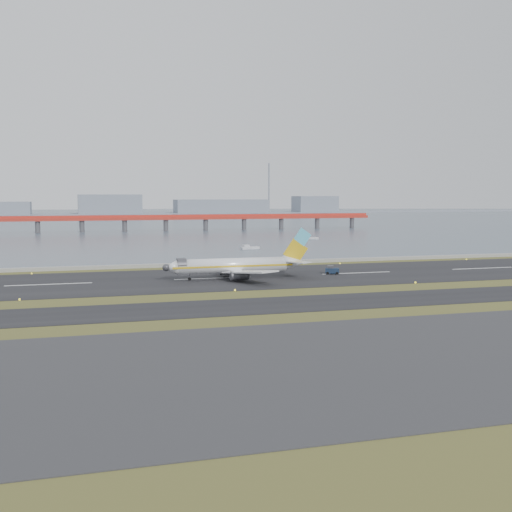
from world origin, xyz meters
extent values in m
plane|color=#3C4B1A|center=(0.00, 0.00, 0.00)|extent=(1000.00, 1000.00, 0.00)
cube|color=#303133|center=(0.00, -55.00, 0.05)|extent=(1000.00, 50.00, 0.10)
cube|color=black|center=(0.00, -12.00, 0.05)|extent=(1000.00, 18.00, 0.10)
cube|color=black|center=(0.00, 30.00, 0.05)|extent=(1000.00, 45.00, 0.10)
cube|color=gray|center=(0.00, 60.00, 0.50)|extent=(1000.00, 2.50, 1.00)
cube|color=#435260|center=(0.00, 460.00, 0.00)|extent=(1400.00, 800.00, 1.30)
cube|color=red|center=(20.00, 250.00, 7.50)|extent=(260.00, 5.00, 1.60)
cube|color=red|center=(20.00, 250.00, 9.00)|extent=(260.00, 0.40, 1.40)
cylinder|color=#4C4C51|center=(20.00, 250.00, 3.00)|extent=(2.80, 2.80, 7.00)
cylinder|color=#4C4C51|center=(116.00, 250.00, 3.00)|extent=(2.80, 2.80, 7.00)
cube|color=gray|center=(0.00, 620.00, 0.00)|extent=(1400.00, 80.00, 1.00)
cube|color=gray|center=(10.00, 620.00, 11.00)|extent=(70.00, 35.00, 22.00)
cube|color=gray|center=(140.00, 620.00, 8.00)|extent=(110.00, 35.00, 16.00)
cube|color=gray|center=(260.00, 620.00, 10.00)|extent=(50.00, 35.00, 20.00)
cylinder|color=gray|center=(200.00, 620.00, 30.00)|extent=(1.80, 1.80, 60.00)
cylinder|color=white|center=(4.46, 27.60, 3.50)|extent=(28.00, 3.80, 3.80)
cone|color=white|center=(-11.14, 27.60, 3.50)|extent=(3.20, 3.80, 3.80)
cone|color=white|center=(20.66, 27.60, 3.80)|extent=(5.00, 3.80, 3.80)
cube|color=gold|center=(4.46, 25.68, 3.50)|extent=(31.00, 0.06, 0.45)
cube|color=gold|center=(4.46, 29.52, 3.50)|extent=(31.00, 0.06, 0.45)
cube|color=white|center=(6.66, 19.10, 2.80)|extent=(11.31, 15.89, 1.66)
cube|color=white|center=(6.66, 36.10, 2.80)|extent=(11.31, 15.89, 1.66)
cylinder|color=#3E3E44|center=(4.96, 21.60, 1.60)|extent=(4.20, 2.10, 2.10)
cylinder|color=#3E3E44|center=(4.96, 33.60, 1.60)|extent=(4.20, 2.10, 2.10)
cube|color=gold|center=(21.46, 27.60, 6.70)|extent=(6.80, 0.35, 6.85)
cube|color=#51C0E5|center=(23.36, 27.60, 10.40)|extent=(4.85, 0.37, 4.90)
cube|color=white|center=(20.96, 23.80, 4.30)|extent=(5.64, 6.80, 0.22)
cube|color=white|center=(20.96, 31.40, 4.30)|extent=(5.64, 6.80, 0.22)
cylinder|color=black|center=(-6.54, 27.60, 0.45)|extent=(0.80, 0.28, 0.80)
cylinder|color=black|center=(5.96, 24.80, 0.55)|extent=(1.00, 0.38, 1.00)
cylinder|color=black|center=(5.96, 30.40, 0.55)|extent=(1.00, 0.38, 1.00)
cube|color=#15233A|center=(32.72, 29.70, 1.03)|extent=(4.14, 3.22, 1.37)
cube|color=#3E3E44|center=(32.29, 29.87, 1.94)|extent=(2.10, 2.17, 0.80)
cylinder|color=black|center=(31.22, 29.30, 0.40)|extent=(0.87, 0.60, 0.80)
cylinder|color=black|center=(31.87, 31.00, 0.40)|extent=(0.87, 0.60, 0.80)
cylinder|color=black|center=(33.56, 28.40, 0.40)|extent=(0.87, 0.60, 0.80)
cylinder|color=black|center=(34.22, 30.11, 0.40)|extent=(0.87, 0.60, 0.80)
cube|color=silver|center=(33.38, 113.82, 0.43)|extent=(7.90, 3.80, 0.97)
cube|color=silver|center=(31.79, 113.51, 1.30)|extent=(2.46, 2.12, 0.97)
cube|color=silver|center=(77.62, 161.40, 0.41)|extent=(7.47, 3.95, 0.92)
cube|color=silver|center=(76.13, 161.78, 1.22)|extent=(2.38, 2.09, 0.92)
camera|label=1|loc=(-34.93, -128.96, 21.27)|focal=45.00mm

